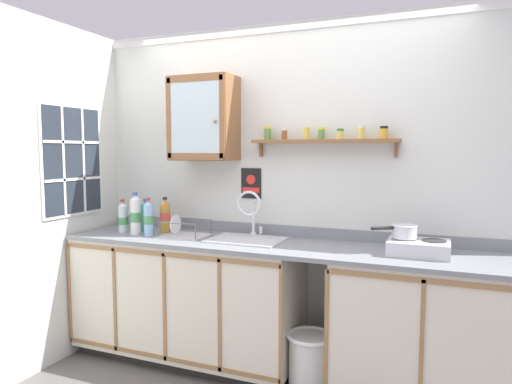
# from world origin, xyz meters

# --- Properties ---
(back_wall) EXTENTS (3.74, 0.07, 2.53)m
(back_wall) POSITION_xyz_m (0.00, 0.62, 1.28)
(back_wall) COLOR silver
(back_wall) RESTS_ON ground
(side_wall_left) EXTENTS (0.05, 3.40, 2.53)m
(side_wall_left) POSITION_xyz_m (-1.59, -0.30, 1.27)
(side_wall_left) COLOR silver
(side_wall_left) RESTS_ON ground
(lower_cabinet_run) EXTENTS (1.74, 0.63, 0.92)m
(lower_cabinet_run) POSITION_xyz_m (-0.69, 0.29, 0.46)
(lower_cabinet_run) COLOR black
(lower_cabinet_run) RESTS_ON ground
(lower_cabinet_run_right) EXTENTS (1.11, 0.63, 0.92)m
(lower_cabinet_run_right) POSITION_xyz_m (1.01, 0.29, 0.46)
(lower_cabinet_run_right) COLOR black
(lower_cabinet_run_right) RESTS_ON ground
(countertop) EXTENTS (3.10, 0.65, 0.03)m
(countertop) POSITION_xyz_m (0.00, 0.29, 0.93)
(countertop) COLOR gray
(countertop) RESTS_ON lower_cabinet_run
(backsplash) EXTENTS (3.10, 0.02, 0.08)m
(backsplash) POSITION_xyz_m (0.00, 0.59, 0.99)
(backsplash) COLOR gray
(backsplash) RESTS_ON countertop
(sink) EXTENTS (0.52, 0.42, 0.49)m
(sink) POSITION_xyz_m (-0.21, 0.33, 0.93)
(sink) COLOR silver
(sink) RESTS_ON countertop
(hot_plate_stove) EXTENTS (0.37, 0.28, 0.10)m
(hot_plate_stove) POSITION_xyz_m (0.96, 0.30, 0.99)
(hot_plate_stove) COLOR silver
(hot_plate_stove) RESTS_ON countertop
(saucepan) EXTENTS (0.27, 0.21, 0.08)m
(saucepan) POSITION_xyz_m (0.87, 0.32, 1.09)
(saucepan) COLOR silver
(saucepan) RESTS_ON hot_plate_stove
(bottle_juice_amber_0) EXTENTS (0.08, 0.08, 0.28)m
(bottle_juice_amber_0) POSITION_xyz_m (-0.94, 0.38, 1.08)
(bottle_juice_amber_0) COLOR gold
(bottle_juice_amber_0) RESTS_ON countertop
(bottle_detergent_teal_1) EXTENTS (0.07, 0.07, 0.26)m
(bottle_detergent_teal_1) POSITION_xyz_m (-1.10, 0.34, 1.07)
(bottle_detergent_teal_1) COLOR teal
(bottle_detergent_teal_1) RESTS_ON countertop
(bottle_water_blue_2) EXTENTS (0.07, 0.07, 0.29)m
(bottle_water_blue_2) POSITION_xyz_m (-0.96, 0.20, 1.08)
(bottle_water_blue_2) COLOR #8CB7E0
(bottle_water_blue_2) RESTS_ON countertop
(bottle_opaque_white_3) EXTENTS (0.08, 0.08, 0.32)m
(bottle_opaque_white_3) POSITION_xyz_m (-1.10, 0.22, 1.10)
(bottle_opaque_white_3) COLOR white
(bottle_opaque_white_3) RESTS_ON countertop
(bottle_water_clear_4) EXTENTS (0.07, 0.07, 0.26)m
(bottle_water_clear_4) POSITION_xyz_m (-1.24, 0.25, 1.06)
(bottle_water_clear_4) COLOR silver
(bottle_water_clear_4) RESTS_ON countertop
(dish_rack) EXTENTS (0.34, 0.26, 0.16)m
(dish_rack) POSITION_xyz_m (-0.70, 0.27, 0.97)
(dish_rack) COLOR #B2B2B7
(dish_rack) RESTS_ON countertop
(wall_cabinet) EXTENTS (0.50, 0.30, 0.64)m
(wall_cabinet) POSITION_xyz_m (-0.63, 0.46, 1.83)
(wall_cabinet) COLOR brown
(spice_shelf) EXTENTS (1.05, 0.14, 0.22)m
(spice_shelf) POSITION_xyz_m (0.29, 0.53, 1.67)
(spice_shelf) COLOR brown
(warning_sign) EXTENTS (0.17, 0.01, 0.23)m
(warning_sign) POSITION_xyz_m (-0.29, 0.59, 1.34)
(warning_sign) COLOR black
(window) EXTENTS (0.03, 0.62, 0.85)m
(window) POSITION_xyz_m (-1.56, 0.07, 1.51)
(window) COLOR #262D38
(trash_bin) EXTENTS (0.31, 0.31, 0.40)m
(trash_bin) POSITION_xyz_m (0.32, 0.14, 0.21)
(trash_bin) COLOR silver
(trash_bin) RESTS_ON ground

